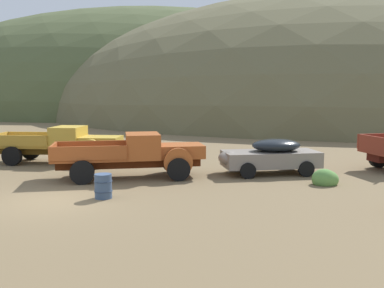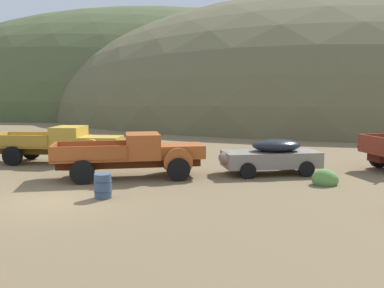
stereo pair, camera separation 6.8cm
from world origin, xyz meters
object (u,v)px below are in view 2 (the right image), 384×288
object	(u,v)px
oil_drum_foreground	(103,186)
car_primer_gray	(268,156)
truck_faded_yellow	(68,144)
truck_oxide_orange	(141,154)

from	to	relation	value
oil_drum_foreground	car_primer_gray	bearing A→B (deg)	40.14
truck_faded_yellow	truck_oxide_orange	distance (m)	5.65
truck_oxide_orange	oil_drum_foreground	bearing A→B (deg)	-113.58
truck_faded_yellow	truck_oxide_orange	world-z (taller)	same
truck_faded_yellow	oil_drum_foreground	bearing A→B (deg)	-60.53
oil_drum_foreground	truck_faded_yellow	bearing A→B (deg)	119.98
truck_oxide_orange	car_primer_gray	xyz separation A→B (m)	(5.45, 1.32, -0.18)
car_primer_gray	oil_drum_foreground	world-z (taller)	car_primer_gray
truck_faded_yellow	car_primer_gray	xyz separation A→B (m)	(10.02, -2.00, -0.18)
car_primer_gray	truck_oxide_orange	bearing A→B (deg)	-0.95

